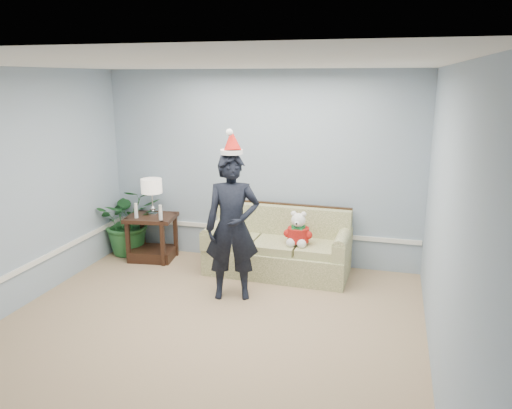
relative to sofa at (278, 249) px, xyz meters
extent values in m
cube|color=tan|center=(-0.37, -2.10, -0.33)|extent=(4.50, 5.00, 0.02)
cube|color=white|center=(-0.37, -2.10, 2.39)|extent=(4.50, 5.00, 0.02)
cube|color=#8AA0B1|center=(-0.37, 0.41, 1.03)|extent=(4.50, 0.02, 2.70)
cube|color=#8AA0B1|center=(1.89, -2.10, 1.03)|extent=(0.02, 5.00, 2.70)
cube|color=white|center=(-0.37, 0.39, 0.13)|extent=(4.48, 0.03, 0.06)
cube|color=white|center=(-2.60, -2.10, 0.13)|extent=(0.03, 4.98, 0.06)
cube|color=#5B6A32|center=(0.00, -0.05, -0.13)|extent=(1.92, 0.87, 0.36)
cube|color=#5B6A32|center=(-0.59, -0.10, 0.10)|extent=(0.58, 0.67, 0.11)
cube|color=#5B6A32|center=(0.00, -0.10, 0.10)|extent=(0.58, 0.67, 0.11)
cube|color=#5B6A32|center=(0.59, -0.10, 0.10)|extent=(0.58, 0.67, 0.11)
cube|color=#5B6A32|center=(0.00, 0.25, 0.30)|extent=(1.90, 0.24, 0.51)
cube|color=black|center=(0.00, 0.32, 0.55)|extent=(1.90, 0.12, 0.05)
cube|color=#5B6A32|center=(-0.87, -0.05, 0.15)|extent=(0.19, 0.82, 0.22)
cube|color=#5B6A32|center=(0.87, -0.05, 0.15)|extent=(0.19, 0.82, 0.22)
cube|color=#321C12|center=(-1.88, -0.01, 0.31)|extent=(0.75, 0.65, 0.05)
cube|color=#321C12|center=(-1.88, -0.01, -0.24)|extent=(0.67, 0.58, 0.15)
cube|color=#321C12|center=(-2.15, -0.23, 0.01)|extent=(0.06, 0.06, 0.65)
cube|color=#321C12|center=(-1.61, -0.23, 0.01)|extent=(0.06, 0.06, 0.65)
cube|color=#321C12|center=(-2.15, 0.21, 0.01)|extent=(0.06, 0.06, 0.65)
cube|color=#321C12|center=(-1.61, 0.21, 0.01)|extent=(0.06, 0.06, 0.65)
cylinder|color=silver|center=(-1.88, 0.05, 0.35)|extent=(0.14, 0.14, 0.03)
sphere|color=silver|center=(-1.88, 0.05, 0.43)|extent=(0.08, 0.08, 0.08)
cylinder|color=silver|center=(-1.88, 0.05, 0.56)|extent=(0.02, 0.02, 0.30)
cylinder|color=beige|center=(-1.88, 0.05, 0.77)|extent=(0.30, 0.30, 0.20)
cylinder|color=silver|center=(-2.03, -0.16, 0.40)|extent=(0.05, 0.05, 0.12)
cylinder|color=white|center=(-2.03, -0.16, 0.50)|extent=(0.05, 0.05, 0.10)
cylinder|color=silver|center=(-1.65, -0.16, 0.40)|extent=(0.05, 0.05, 0.12)
cylinder|color=white|center=(-1.65, -0.16, 0.50)|extent=(0.05, 0.05, 0.10)
imported|color=#245F2C|center=(-2.32, 0.13, 0.20)|extent=(1.23, 1.20, 1.03)
imported|color=black|center=(-0.34, -0.93, 0.56)|extent=(0.73, 0.59, 1.75)
cylinder|color=white|center=(-0.34, -0.93, 1.45)|extent=(0.34, 0.34, 0.05)
cone|color=red|center=(-0.34, -0.91, 1.58)|extent=(0.31, 0.34, 0.30)
sphere|color=white|center=(-0.34, -1.00, 1.68)|extent=(0.08, 0.08, 0.08)
sphere|color=white|center=(0.30, -0.15, 0.29)|extent=(0.26, 0.26, 0.26)
cylinder|color=red|center=(0.30, -0.15, 0.29)|extent=(0.28, 0.28, 0.19)
cylinder|color=#17652F|center=(0.30, -0.15, 0.39)|extent=(0.19, 0.19, 0.03)
sphere|color=white|center=(0.23, -0.27, 0.20)|extent=(0.12, 0.12, 0.12)
sphere|color=white|center=(0.37, -0.27, 0.20)|extent=(0.12, 0.12, 0.12)
sphere|color=white|center=(0.30, -0.16, 0.48)|extent=(0.19, 0.19, 0.19)
sphere|color=black|center=(0.30, -0.27, 0.47)|extent=(0.03, 0.03, 0.03)
sphere|color=white|center=(0.23, -0.15, 0.56)|extent=(0.07, 0.07, 0.07)
sphere|color=white|center=(0.36, -0.15, 0.56)|extent=(0.07, 0.07, 0.07)
camera|label=1|loc=(1.42, -6.27, 2.27)|focal=35.00mm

